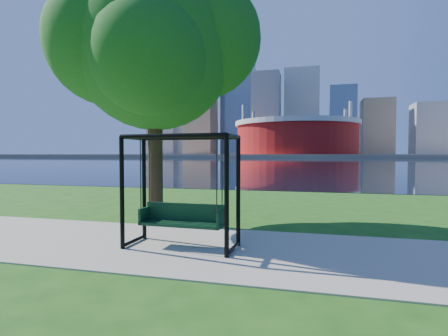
% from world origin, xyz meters
% --- Properties ---
extents(ground, '(900.00, 900.00, 0.00)m').
position_xyz_m(ground, '(0.00, 0.00, 0.00)').
color(ground, '#1E5114').
rests_on(ground, ground).
extents(path, '(120.00, 4.00, 0.03)m').
position_xyz_m(path, '(0.00, -0.50, 0.01)').
color(path, '#9E937F').
rests_on(path, ground).
extents(river, '(900.00, 180.00, 0.02)m').
position_xyz_m(river, '(0.00, 102.00, 0.01)').
color(river, black).
rests_on(river, ground).
extents(far_bank, '(900.00, 228.00, 2.00)m').
position_xyz_m(far_bank, '(0.00, 306.00, 1.00)').
color(far_bank, '#937F60').
rests_on(far_bank, ground).
extents(stadium, '(83.00, 83.00, 32.00)m').
position_xyz_m(stadium, '(-10.00, 235.00, 14.23)').
color(stadium, maroon).
rests_on(stadium, far_bank).
extents(skyline, '(392.00, 66.00, 96.50)m').
position_xyz_m(skyline, '(-4.27, 319.39, 35.89)').
color(skyline, gray).
rests_on(skyline, far_bank).
extents(swing, '(2.52, 1.14, 2.55)m').
position_xyz_m(swing, '(-0.60, -0.57, 1.23)').
color(swing, black).
rests_on(swing, ground).
extents(park_tree, '(6.32, 5.71, 7.85)m').
position_xyz_m(park_tree, '(-2.53, 2.07, 5.45)').
color(park_tree, black).
rests_on(park_tree, ground).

